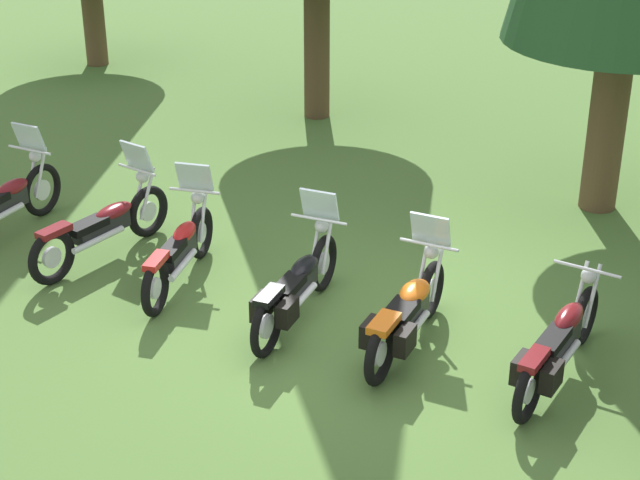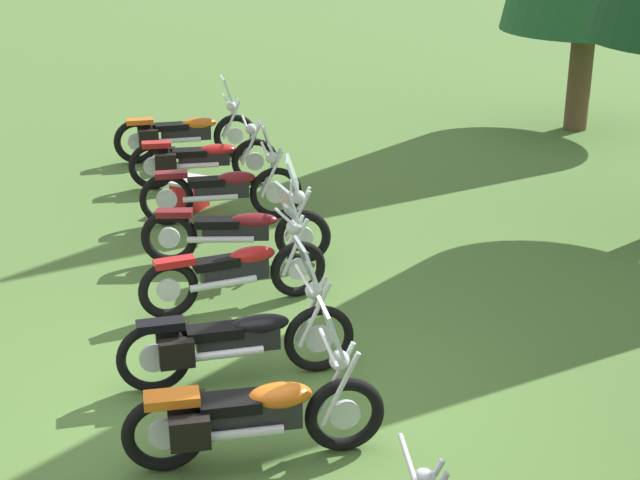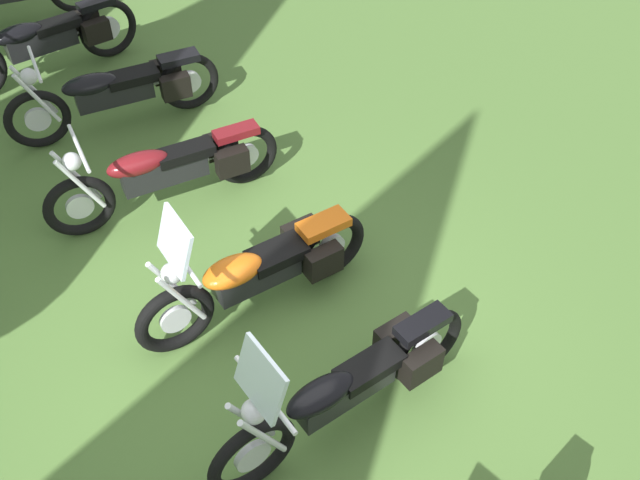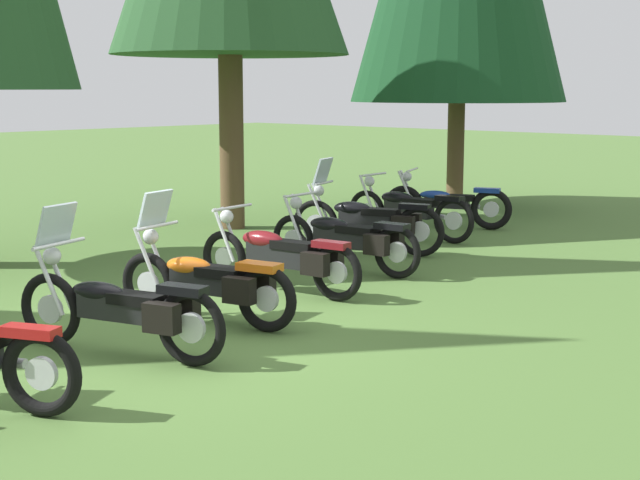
# 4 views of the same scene
# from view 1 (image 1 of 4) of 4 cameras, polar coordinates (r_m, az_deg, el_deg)

# --- Properties ---
(ground_plane) EXTENTS (80.00, 80.00, 0.00)m
(ground_plane) POSITION_cam_1_polar(r_m,az_deg,el_deg) (11.67, 2.11, -4.82)
(ground_plane) COLOR #4C7033
(motorcycle_2) EXTENTS (0.78, 2.21, 1.38)m
(motorcycle_2) POSITION_cam_1_polar(r_m,az_deg,el_deg) (14.20, -16.97, 2.03)
(motorcycle_2) COLOR black
(motorcycle_2) RESTS_ON ground_plane
(motorcycle_3) EXTENTS (0.64, 2.34, 1.36)m
(motorcycle_3) POSITION_cam_1_polar(r_m,az_deg,el_deg) (13.27, -11.85, 0.80)
(motorcycle_3) COLOR black
(motorcycle_3) RESTS_ON ground_plane
(motorcycle_4) EXTENTS (1.07, 2.01, 1.34)m
(motorcycle_4) POSITION_cam_1_polar(r_m,az_deg,el_deg) (12.50, -7.72, -0.51)
(motorcycle_4) COLOR black
(motorcycle_4) RESTS_ON ground_plane
(motorcycle_5) EXTENTS (0.95, 2.20, 1.36)m
(motorcycle_5) POSITION_cam_1_polar(r_m,az_deg,el_deg) (11.56, -1.36, -2.54)
(motorcycle_5) COLOR black
(motorcycle_5) RESTS_ON ground_plane
(motorcycle_6) EXTENTS (0.89, 2.13, 1.35)m
(motorcycle_6) POSITION_cam_1_polar(r_m,az_deg,el_deg) (11.08, 4.79, -3.98)
(motorcycle_6) COLOR black
(motorcycle_6) RESTS_ON ground_plane
(motorcycle_7) EXTENTS (0.78, 2.33, 0.99)m
(motorcycle_7) POSITION_cam_1_polar(r_m,az_deg,el_deg) (10.79, 12.99, -5.60)
(motorcycle_7) COLOR black
(motorcycle_7) RESTS_ON ground_plane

